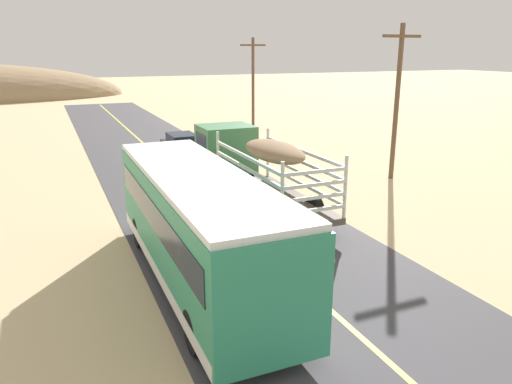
% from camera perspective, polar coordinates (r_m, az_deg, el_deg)
% --- Properties ---
extents(livestock_truck, '(2.53, 9.70, 3.02)m').
position_cam_1_polar(livestock_truck, '(21.71, -1.58, 4.08)').
color(livestock_truck, '#3F7F4C').
rests_on(livestock_truck, road_surface).
extents(bus, '(2.54, 10.00, 3.21)m').
position_cam_1_polar(bus, '(13.64, -6.79, -3.76)').
color(bus, '#2D8C66').
rests_on(bus, road_surface).
extents(car_far, '(1.80, 4.40, 1.46)m').
position_cam_1_polar(car_far, '(30.11, -8.59, 5.25)').
color(car_far, black).
rests_on(car_far, road_surface).
extents(power_pole_mid, '(2.20, 0.24, 7.63)m').
position_cam_1_polar(power_pole_mid, '(25.46, 16.23, 10.54)').
color(power_pole_mid, brown).
rests_on(power_pole_mid, ground).
extents(power_pole_far, '(2.20, 0.24, 7.34)m').
position_cam_1_polar(power_pole_far, '(41.21, -0.35, 12.98)').
color(power_pole_far, brown).
rests_on(power_pole_far, ground).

